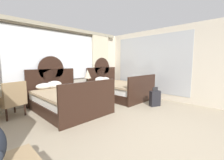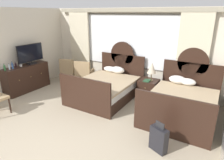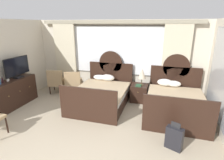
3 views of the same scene
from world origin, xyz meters
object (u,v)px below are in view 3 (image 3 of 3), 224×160
object	(u,v)px
book_on_nightstand	(139,85)
cup_on_dresser	(8,80)
dresser_minibar	(14,93)
bottle_spirit_blue	(0,81)
bed_near_window	(102,95)
suitcase_on_floor	(174,138)
tv_flatscreen	(17,67)
table_lamp_on_nightstand	(142,74)
bottle_wine_dark	(3,80)
nightstand_between_beds	(139,93)
armchair_by_window_centre	(56,81)
armchair_by_window_left	(73,83)
bed_near_mirror	(175,103)

from	to	relation	value
book_on_nightstand	cup_on_dresser	distance (m)	4.11
dresser_minibar	bottle_spirit_blue	xyz separation A→B (m)	(0.02, -0.44, 0.53)
bed_near_window	book_on_nightstand	bearing A→B (deg)	24.92
bed_near_window	suitcase_on_floor	distance (m)	2.75
dresser_minibar	tv_flatscreen	world-z (taller)	tv_flatscreen
suitcase_on_floor	book_on_nightstand	bearing A→B (deg)	116.35
book_on_nightstand	cup_on_dresser	size ratio (longest dim) A/B	2.39
table_lamp_on_nightstand	bottle_wine_dark	world-z (taller)	table_lamp_on_nightstand
table_lamp_on_nightstand	book_on_nightstand	size ratio (longest dim) A/B	2.18
nightstand_between_beds	suitcase_on_floor	distance (m)	2.52
table_lamp_on_nightstand	cup_on_dresser	bearing A→B (deg)	-157.07
dresser_minibar	suitcase_on_floor	bearing A→B (deg)	-9.06
bed_near_window	bottle_wine_dark	world-z (taller)	bed_near_window
dresser_minibar	armchair_by_window_centre	size ratio (longest dim) A/B	1.68
bottle_wine_dark	armchair_by_window_left	xyz separation A→B (m)	(1.42, 1.66, -0.47)
dresser_minibar	cup_on_dresser	xyz separation A→B (m)	(-0.01, -0.14, 0.48)
dresser_minibar	suitcase_on_floor	size ratio (longest dim) A/B	2.49
bed_near_window	dresser_minibar	size ratio (longest dim) A/B	1.41
table_lamp_on_nightstand	armchair_by_window_left	xyz separation A→B (m)	(-2.49, -0.14, -0.49)
tv_flatscreen	bottle_wine_dark	distance (m)	0.62
book_on_nightstand	armchair_by_window_left	distance (m)	2.41
bed_near_mirror	tv_flatscreen	bearing A→B (deg)	-172.83
book_on_nightstand	armchair_by_window_centre	bearing A→B (deg)	-179.36
nightstand_between_beds	tv_flatscreen	size ratio (longest dim) A/B	0.60
bed_near_window	nightstand_between_beds	bearing A→B (deg)	29.03
bed_near_mirror	bottle_spirit_blue	size ratio (longest dim) A/B	9.54
bottle_wine_dark	bottle_spirit_blue	bearing A→B (deg)	-68.36
table_lamp_on_nightstand	book_on_nightstand	distance (m)	0.40
tv_flatscreen	armchair_by_window_centre	distance (m)	1.48
nightstand_between_beds	armchair_by_window_centre	xyz separation A→B (m)	(-3.13, -0.15, 0.19)
bottle_wine_dark	armchair_by_window_left	bearing A→B (deg)	49.35
nightstand_between_beds	bottle_wine_dark	distance (m)	4.30
bed_near_mirror	armchair_by_window_left	xyz separation A→B (m)	(-3.55, 0.49, 0.14)
table_lamp_on_nightstand	armchair_by_window_left	size ratio (longest dim) A/B	0.61
dresser_minibar	cup_on_dresser	world-z (taller)	cup_on_dresser
book_on_nightstand	bottle_wine_dark	xyz separation A→B (m)	(-3.83, -1.69, 0.36)
nightstand_between_beds	bottle_spirit_blue	world-z (taller)	bottle_spirit_blue
tv_flatscreen	bottle_wine_dark	size ratio (longest dim) A/B	5.33
nightstand_between_beds	bottle_wine_dark	xyz separation A→B (m)	(-3.84, -1.80, 0.66)
bottle_spirit_blue	suitcase_on_floor	distance (m)	4.91
tv_flatscreen	armchair_by_window_centre	world-z (taller)	tv_flatscreen
bed_near_mirror	nightstand_between_beds	size ratio (longest dim) A/B	3.80
cup_on_dresser	armchair_by_window_centre	distance (m)	1.71
bottle_spirit_blue	cup_on_dresser	world-z (taller)	bottle_spirit_blue
bottle_wine_dark	cup_on_dresser	xyz separation A→B (m)	(0.03, 0.16, -0.03)
table_lamp_on_nightstand	armchair_by_window_left	distance (m)	2.54
bed_near_window	nightstand_between_beds	distance (m)	1.31
nightstand_between_beds	bed_near_window	bearing A→B (deg)	-150.97
tv_flatscreen	suitcase_on_floor	distance (m)	5.04
suitcase_on_floor	bottle_spirit_blue	bearing A→B (deg)	176.06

